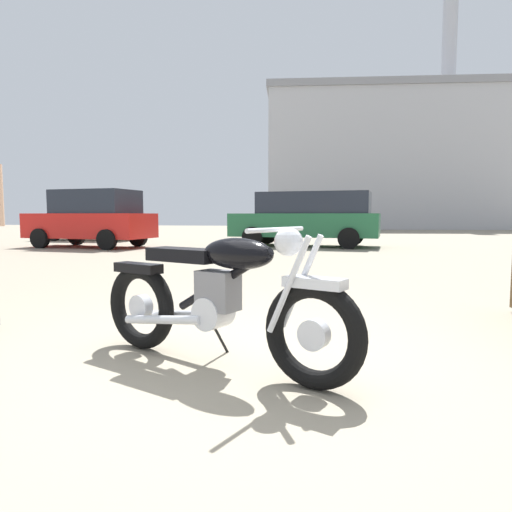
{
  "coord_description": "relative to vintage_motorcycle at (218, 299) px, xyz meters",
  "views": [
    {
      "loc": [
        0.68,
        -2.89,
        1.0
      ],
      "look_at": [
        0.07,
        0.67,
        0.68
      ],
      "focal_mm": 31.78,
      "sensor_mm": 36.0,
      "label": 1
    }
  ],
  "objects": [
    {
      "name": "industrial_building",
      "position": [
        4.88,
        35.42,
        4.81
      ],
      "size": [
        19.86,
        13.0,
        20.79
      ],
      "rotation": [
        0.0,
        0.0,
        0.1
      ],
      "color": "#B2B2B7",
      "rests_on": "ground_plane"
    },
    {
      "name": "silver_sedan_mid",
      "position": [
        -8.8,
        14.12,
        0.47
      ],
      "size": [
        3.92,
        1.86,
        1.78
      ],
      "rotation": [
        0.0,
        0.0,
        3.15
      ],
      "color": "black",
      "rests_on": "ground_plane"
    },
    {
      "name": "blue_hatchback_right",
      "position": [
        -0.07,
        11.89,
        0.49
      ],
      "size": [
        4.89,
        2.42,
        1.74
      ],
      "rotation": [
        0.0,
        0.0,
        3.01
      ],
      "color": "black",
      "rests_on": "ground_plane"
    },
    {
      "name": "pale_sedan_back",
      "position": [
        -6.7,
        10.27,
        0.47
      ],
      "size": [
        4.09,
        2.23,
        1.78
      ],
      "rotation": [
        0.0,
        0.0,
        3.0
      ],
      "color": "black",
      "rests_on": "ground_plane"
    },
    {
      "name": "vintage_motorcycle",
      "position": [
        0.0,
        0.0,
        0.0
      ],
      "size": [
        1.94,
        0.96,
        0.94
      ],
      "rotation": [
        0.0,
        0.0,
        -0.42
      ],
      "color": "black",
      "rests_on": "ground_plane"
    },
    {
      "name": "ground_plane",
      "position": [
        0.06,
        0.04,
        -0.45
      ],
      "size": [
        80.0,
        80.0,
        0.0
      ],
      "primitive_type": "plane",
      "color": "gray"
    }
  ]
}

